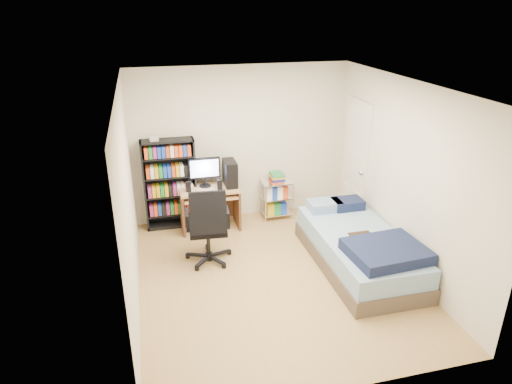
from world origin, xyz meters
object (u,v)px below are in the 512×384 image
object	(u,v)px
media_shelf	(170,183)
computer_desk	(214,190)
office_chair	(208,239)
bed	(360,249)

from	to	relation	value
media_shelf	computer_desk	bearing A→B (deg)	-14.58
office_chair	bed	distance (m)	2.07
media_shelf	bed	bearing A→B (deg)	-38.13
media_shelf	office_chair	distance (m)	1.37
media_shelf	bed	distance (m)	3.06
media_shelf	bed	world-z (taller)	media_shelf
media_shelf	computer_desk	xyz separation A→B (m)	(0.67, -0.18, -0.12)
media_shelf	office_chair	size ratio (longest dim) A/B	1.34
media_shelf	bed	xyz separation A→B (m)	(2.38, -1.87, -0.47)
media_shelf	office_chair	world-z (taller)	media_shelf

